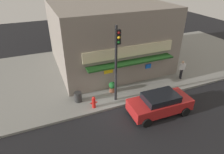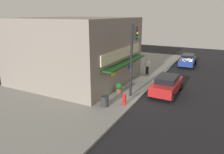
{
  "view_description": "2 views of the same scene",
  "coord_description": "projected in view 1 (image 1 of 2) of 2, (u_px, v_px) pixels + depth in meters",
  "views": [
    {
      "loc": [
        -4.28,
        -10.27,
        8.97
      ],
      "look_at": [
        0.58,
        1.56,
        1.74
      ],
      "focal_mm": 31.24,
      "sensor_mm": 36.0,
      "label": 1
    },
    {
      "loc": [
        -14.07,
        -5.07,
        6.53
      ],
      "look_at": [
        -0.06,
        2.15,
        1.74
      ],
      "focal_mm": 33.5,
      "sensor_mm": 36.0,
      "label": 2
    }
  ],
  "objects": [
    {
      "name": "parked_car_red",
      "position": [
        160.0,
        103.0,
        13.39
      ],
      "size": [
        4.37,
        2.15,
        1.53
      ],
      "color": "#AD1E1E",
      "rests_on": "ground_plane"
    },
    {
      "name": "pedestrian",
      "position": [
        182.0,
        69.0,
        17.27
      ],
      "size": [
        0.57,
        0.41,
        1.7
      ],
      "color": "black",
      "rests_on": "sidewalk"
    },
    {
      "name": "sidewalk",
      "position": [
        88.0,
        71.0,
        19.14
      ],
      "size": [
        40.14,
        12.62,
        0.17
      ],
      "primitive_type": "cube",
      "color": "gray",
      "rests_on": "ground_plane"
    },
    {
      "name": "traffic_light",
      "position": [
        117.0,
        56.0,
        12.99
      ],
      "size": [
        0.32,
        0.58,
        5.67
      ],
      "color": "black",
      "rests_on": "sidewalk"
    },
    {
      "name": "potted_plant_by_window",
      "position": [
        112.0,
        87.0,
        15.55
      ],
      "size": [
        0.56,
        0.56,
        0.89
      ],
      "color": "brown",
      "rests_on": "sidewalk"
    },
    {
      "name": "ground_plane",
      "position": [
        113.0,
        109.0,
        14.1
      ],
      "size": [
        60.21,
        60.21,
        0.0
      ],
      "primitive_type": "plane",
      "color": "black"
    },
    {
      "name": "trash_can",
      "position": [
        78.0,
        97.0,
        14.49
      ],
      "size": [
        0.56,
        0.56,
        0.75
      ],
      "primitive_type": "cylinder",
      "color": "#2D2D2D",
      "rests_on": "sidewalk"
    },
    {
      "name": "potted_plant_by_doorway",
      "position": [
        146.0,
        73.0,
        17.53
      ],
      "size": [
        0.63,
        0.63,
        0.89
      ],
      "color": "#59595B",
      "rests_on": "sidewalk"
    },
    {
      "name": "corner_building",
      "position": [
        107.0,
        34.0,
        19.29
      ],
      "size": [
        10.2,
        10.64,
        6.0
      ],
      "color": "gray",
      "rests_on": "sidewalk"
    },
    {
      "name": "fire_hydrant",
      "position": [
        94.0,
        102.0,
        13.82
      ],
      "size": [
        0.51,
        0.27,
        0.89
      ],
      "color": "red",
      "rests_on": "sidewalk"
    }
  ]
}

